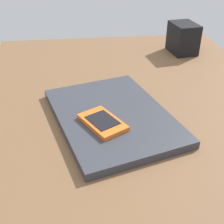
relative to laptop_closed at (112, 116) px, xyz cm
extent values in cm
cube|color=brown|center=(1.69, 4.88, -2.41)|extent=(120.00, 80.00, 3.00)
cube|color=#33353D|center=(0.00, 0.00, 0.00)|extent=(37.89, 31.58, 1.83)
cube|color=orange|center=(4.34, -2.53, 1.41)|extent=(12.20, 10.58, 0.99)
cube|color=black|center=(4.34, -2.53, 1.98)|extent=(8.06, 7.44, 0.14)
cube|color=black|center=(-39.14, 29.05, 4.07)|extent=(11.35, 9.07, 9.96)
camera|label=1|loc=(55.73, -6.75, 36.46)|focal=47.58mm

